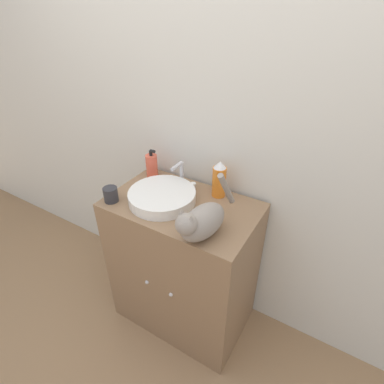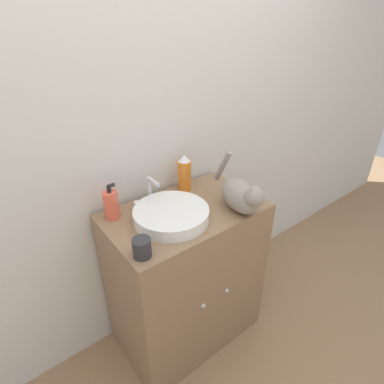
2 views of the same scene
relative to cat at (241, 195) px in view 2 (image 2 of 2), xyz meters
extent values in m
plane|color=#997551|center=(-0.21, -0.08, -1.00)|extent=(8.00, 8.00, 0.00)
cube|color=silver|center=(-0.21, 0.46, 0.25)|extent=(6.00, 0.05, 2.50)
cube|color=#8C6B4C|center=(-0.21, 0.17, -0.54)|extent=(0.80, 0.49, 0.91)
sphere|color=silver|center=(-0.29, -0.08, -0.50)|extent=(0.02, 0.02, 0.02)
sphere|color=silver|center=(-0.13, -0.08, -0.50)|extent=(0.02, 0.02, 0.02)
cylinder|color=white|center=(-0.32, 0.14, -0.06)|extent=(0.36, 0.36, 0.06)
cylinder|color=silver|center=(-0.32, 0.33, -0.02)|extent=(0.02, 0.02, 0.14)
cylinder|color=silver|center=(-0.32, 0.29, 0.06)|extent=(0.02, 0.09, 0.02)
cylinder|color=white|center=(-0.39, 0.33, -0.07)|extent=(0.03, 0.03, 0.03)
cylinder|color=white|center=(-0.24, 0.33, -0.07)|extent=(0.03, 0.03, 0.03)
ellipsoid|color=gray|center=(0.00, 0.01, -0.01)|extent=(0.18, 0.28, 0.15)
sphere|color=gray|center=(-0.02, -0.10, 0.04)|extent=(0.11, 0.11, 0.10)
cone|color=gray|center=(-0.04, -0.09, 0.08)|extent=(0.04, 0.04, 0.04)
cone|color=gray|center=(0.01, -0.10, 0.08)|extent=(0.04, 0.04, 0.04)
cylinder|color=gray|center=(0.03, 0.17, 0.08)|extent=(0.05, 0.14, 0.20)
cylinder|color=#EF6047|center=(-0.53, 0.33, -0.02)|extent=(0.07, 0.07, 0.14)
cylinder|color=black|center=(-0.53, 0.33, 0.07)|extent=(0.02, 0.02, 0.03)
cylinder|color=black|center=(-0.51, 0.33, 0.08)|extent=(0.03, 0.02, 0.02)
cylinder|color=orange|center=(-0.09, 0.35, 0.00)|extent=(0.07, 0.07, 0.17)
cone|color=white|center=(-0.09, 0.35, 0.10)|extent=(0.07, 0.07, 0.04)
cylinder|color=#2D2D33|center=(-0.55, 0.00, -0.05)|extent=(0.08, 0.08, 0.08)
camera|label=1|loc=(0.50, -0.91, 0.82)|focal=28.00mm
camera|label=2|loc=(-0.96, -0.85, 0.72)|focal=28.00mm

